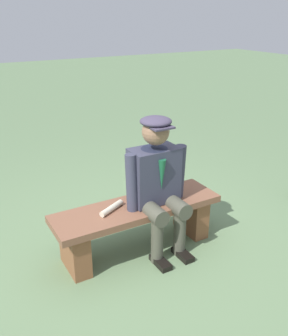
{
  "coord_description": "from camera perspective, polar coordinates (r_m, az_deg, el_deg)",
  "views": [
    {
      "loc": [
        1.44,
        2.64,
        2.08
      ],
      "look_at": [
        -0.07,
        0.0,
        0.81
      ],
      "focal_mm": 40.36,
      "sensor_mm": 36.0,
      "label": 1
    }
  ],
  "objects": [
    {
      "name": "ground_plane",
      "position": [
        3.66,
        -0.95,
        -11.99
      ],
      "size": [
        30.0,
        30.0,
        0.0
      ],
      "primitive_type": "plane",
      "color": "#607C55"
    },
    {
      "name": "rolled_magazine",
      "position": [
        3.33,
        -4.92,
        -6.06
      ],
      "size": [
        0.27,
        0.17,
        0.05
      ],
      "primitive_type": "cylinder",
      "rotation": [
        0.0,
        1.57,
        0.48
      ],
      "color": "beige",
      "rests_on": "bench"
    },
    {
      "name": "seated_man",
      "position": [
        3.34,
        2.03,
        -1.77
      ],
      "size": [
        0.61,
        0.57,
        1.26
      ],
      "color": "#36374B",
      "rests_on": "ground"
    },
    {
      "name": "bench",
      "position": [
        3.49,
        -0.99,
        -7.81
      ],
      "size": [
        1.56,
        0.46,
        0.46
      ],
      "color": "brown",
      "rests_on": "ground"
    }
  ]
}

